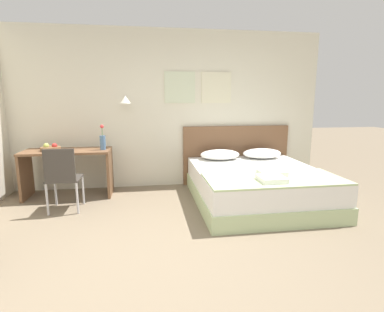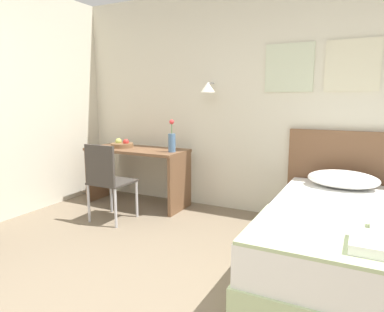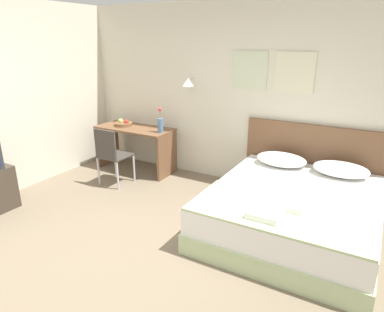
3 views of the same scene
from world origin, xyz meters
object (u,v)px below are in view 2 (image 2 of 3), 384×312
fruit_bowl (122,145)px  pillow_left (343,179)px  desk (137,165)px  flower_vase (172,141)px  folded_towel_mid_bed (379,245)px  headboard (384,183)px  desk_chair (106,177)px

fruit_bowl → pillow_left: bearing=1.0°
desk → flower_vase: flower_vase is taller
folded_towel_mid_bed → desk: (-2.71, 1.44, -0.03)m
flower_vase → headboard: bearing=9.9°
pillow_left → flower_vase: (-1.89, -0.10, 0.28)m
folded_towel_mid_bed → fruit_bowl: bearing=153.9°
headboard → desk_chair: size_ratio=2.17×
pillow_left → flower_vase: bearing=-177.1°
desk → fruit_bowl: size_ratio=4.45×
headboard → desk_chair: 2.91m
desk → fruit_bowl: 0.34m
folded_towel_mid_bed → desk_chair: bearing=164.3°
fruit_bowl → flower_vase: (0.78, -0.05, 0.10)m
desk → flower_vase: 0.65m
headboard → desk_chair: (-2.71, -1.05, -0.00)m
desk → desk_chair: size_ratio=1.47×
headboard → pillow_left: bearing=-141.2°
headboard → flower_vase: size_ratio=4.94×
fruit_bowl → flower_vase: bearing=-3.5°
pillow_left → desk_chair: (-2.34, -0.76, -0.07)m
folded_towel_mid_bed → headboard: bearing=86.9°
fruit_bowl → desk_chair: bearing=-64.7°
folded_towel_mid_bed → fruit_bowl: (-2.95, 1.45, 0.21)m
pillow_left → flower_vase: size_ratio=1.71×
pillow_left → folded_towel_mid_bed: size_ratio=2.12×
folded_towel_mid_bed → flower_vase: bearing=147.2°
folded_towel_mid_bed → desk_chair: desk_chair is taller
flower_vase → fruit_bowl: bearing=176.5°
desk_chair → fruit_bowl: size_ratio=3.02×
pillow_left → fruit_bowl: bearing=-179.0°
headboard → desk: (-2.81, -0.35, 0.00)m
folded_towel_mid_bed → fruit_bowl: fruit_bowl is taller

